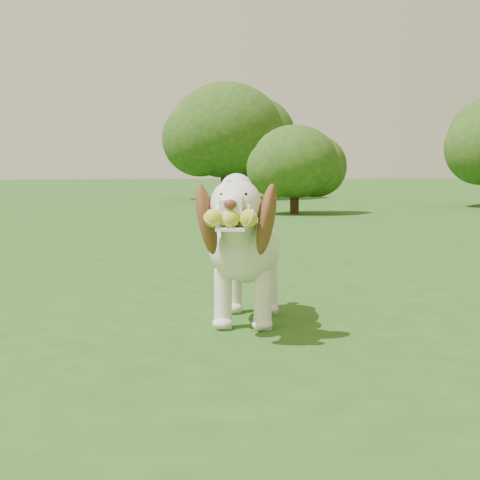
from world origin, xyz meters
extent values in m
plane|color=#244F16|center=(0.00, 0.00, 0.00)|extent=(80.00, 80.00, 0.00)
ellipsoid|color=white|center=(-0.52, 0.33, 0.34)|extent=(0.44, 0.65, 0.31)
ellipsoid|color=white|center=(-0.58, 0.12, 0.37)|extent=(0.37, 0.37, 0.30)
ellipsoid|color=white|center=(-0.47, 0.53, 0.33)|extent=(0.34, 0.34, 0.28)
cylinder|color=white|center=(-0.61, 0.01, 0.45)|extent=(0.22, 0.27, 0.24)
sphere|color=white|center=(-0.64, -0.11, 0.57)|extent=(0.26, 0.26, 0.21)
sphere|color=white|center=(-0.63, -0.09, 0.63)|extent=(0.17, 0.17, 0.14)
cube|color=white|center=(-0.67, -0.22, 0.57)|extent=(0.12, 0.14, 0.06)
ellipsoid|color=#592D28|center=(-0.69, -0.29, 0.58)|extent=(0.06, 0.04, 0.04)
cube|color=white|center=(-0.67, -0.24, 0.48)|extent=(0.15, 0.16, 0.01)
ellipsoid|color=brown|center=(-0.76, -0.07, 0.51)|extent=(0.16, 0.20, 0.33)
ellipsoid|color=brown|center=(-0.52, -0.13, 0.51)|extent=(0.15, 0.22, 0.33)
cylinder|color=white|center=(-0.44, 0.65, 0.37)|extent=(0.09, 0.16, 0.12)
cylinder|color=white|center=(-0.66, 0.16, 0.13)|extent=(0.10, 0.10, 0.27)
cylinder|color=white|center=(-0.49, 0.11, 0.13)|extent=(0.10, 0.10, 0.27)
cylinder|color=white|center=(-0.56, 0.54, 0.13)|extent=(0.10, 0.10, 0.27)
cylinder|color=white|center=(-0.39, 0.49, 0.13)|extent=(0.10, 0.10, 0.27)
sphere|color=yellow|center=(-0.75, -0.25, 0.52)|extent=(0.09, 0.09, 0.07)
sphere|color=yellow|center=(-0.68, -0.27, 0.52)|extent=(0.09, 0.09, 0.07)
sphere|color=yellow|center=(-0.61, -0.29, 0.52)|extent=(0.09, 0.09, 0.07)
cylinder|color=#382314|center=(1.16, 14.03, 0.41)|extent=(0.25, 0.25, 0.81)
ellipsoid|color=#1B4716|center=(1.16, 14.03, 1.49)|extent=(2.44, 2.44, 2.08)
cylinder|color=#382314|center=(1.47, 8.45, 0.22)|extent=(0.13, 0.13, 0.43)
ellipsoid|color=#1B4716|center=(1.47, 8.45, 0.79)|extent=(1.29, 1.29, 1.10)
camera|label=1|loc=(-1.10, -3.36, 0.73)|focal=60.00mm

